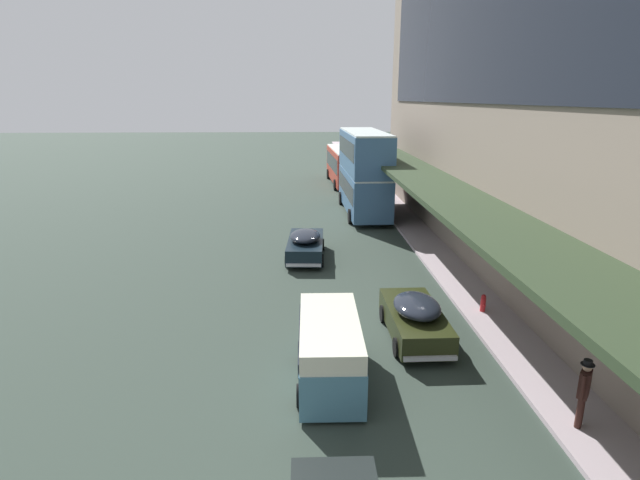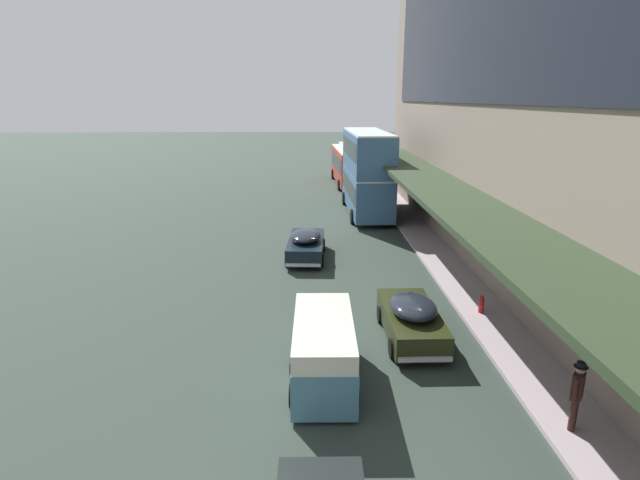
# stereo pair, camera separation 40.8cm
# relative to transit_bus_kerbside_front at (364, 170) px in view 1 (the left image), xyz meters

# --- Properties ---
(transit_bus_kerbside_front) EXTENTS (2.97, 9.78, 5.90)m
(transit_bus_kerbside_front) POSITION_rel_transit_bus_kerbside_front_xyz_m (0.00, 0.00, 0.00)
(transit_bus_kerbside_front) COLOR #3D658F
(transit_bus_kerbside_front) RESTS_ON ground
(transit_bus_kerbside_rear) EXTENTS (3.12, 10.53, 3.44)m
(transit_bus_kerbside_rear) POSITION_rel_transit_bus_kerbside_front_xyz_m (-0.17, 12.81, -1.22)
(transit_bus_kerbside_rear) COLOR #B53524
(transit_bus_kerbside_rear) RESTS_ON ground
(sedan_trailing_mid) EXTENTS (1.95, 4.48, 1.57)m
(sedan_trailing_mid) POSITION_rel_transit_bus_kerbside_front_xyz_m (-0.65, -19.62, -2.41)
(sedan_trailing_mid) COLOR #292E14
(sedan_trailing_mid) RESTS_ON ground
(sedan_lead_near) EXTENTS (2.13, 4.79, 1.52)m
(sedan_lead_near) POSITION_rel_transit_bus_kerbside_front_xyz_m (-4.34, -10.38, -2.43)
(sedan_lead_near) COLOR black
(sedan_lead_near) RESTS_ON ground
(vw_van) EXTENTS (1.96, 4.58, 1.96)m
(vw_van) POSITION_rel_transit_bus_kerbside_front_xyz_m (-3.79, -22.16, -2.09)
(vw_van) COLOR teal
(vw_van) RESTS_ON ground
(pedestrian_at_kerb) EXTENTS (0.44, 0.51, 1.86)m
(pedestrian_at_kerb) POSITION_rel_transit_bus_kerbside_front_xyz_m (2.36, -24.85, -2.01)
(pedestrian_at_kerb) COLOR #371E19
(pedestrian_at_kerb) RESTS_ON sidewalk_kerb
(fire_hydrant) EXTENTS (0.20, 0.40, 0.70)m
(fire_hydrant) POSITION_rel_transit_bus_kerbside_front_xyz_m (2.45, -17.80, -2.69)
(fire_hydrant) COLOR red
(fire_hydrant) RESTS_ON sidewalk_kerb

